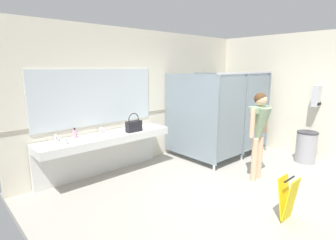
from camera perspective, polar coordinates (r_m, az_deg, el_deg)
ground_plane at (r=4.74m, az=15.94°, el=-15.45°), size 5.98×5.43×0.10m
wall_back at (r=5.94m, az=-3.92°, el=5.08°), size 5.98×0.12×2.80m
wall_side_right at (r=6.78m, az=29.14°, el=4.46°), size 0.12×5.43×2.80m
wall_back_tile_band at (r=5.94m, az=-3.49°, el=1.65°), size 5.98×0.01×0.06m
vanity_counter at (r=5.14m, az=-13.45°, el=-5.21°), size 2.52×0.58×0.94m
mirror_panel at (r=5.16m, az=-15.05°, el=4.78°), size 2.42×0.02×1.04m
bathroom_stalls at (r=6.27m, az=12.15°, el=1.65°), size 2.02×1.51×1.95m
paper_towel_dispenser_upper at (r=6.63m, az=29.42°, el=4.52°), size 0.33×0.13×0.45m
trash_bin at (r=6.52m, az=27.56°, el=-5.14°), size 0.43×0.43×0.68m
person_standing at (r=5.03m, az=18.97°, el=-1.20°), size 0.57×0.41×1.61m
handbag at (r=5.13m, az=-7.35°, el=-1.20°), size 0.31×0.13×0.36m
soap_dispenser at (r=4.93m, az=-19.38°, el=-2.78°), size 0.07×0.07×0.18m
paper_cup at (r=4.59m, az=-21.21°, el=-4.30°), size 0.07×0.07×0.10m
wet_floor_sign at (r=4.06m, az=24.29°, el=-15.08°), size 0.28×0.19×0.60m
floor_drain_cover at (r=5.18m, az=21.51°, el=-12.74°), size 0.14×0.14×0.01m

